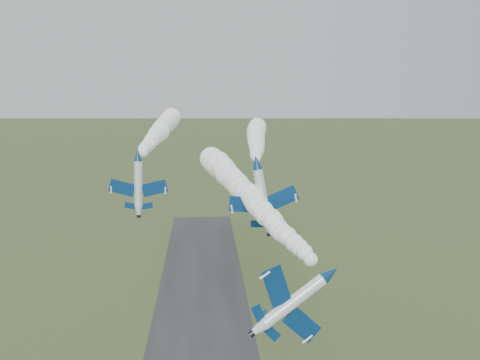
# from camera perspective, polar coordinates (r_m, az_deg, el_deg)

# --- Properties ---
(jet_lead) EXTENTS (6.11, 12.61, 8.87)m
(jet_lead) POSITION_cam_1_polar(r_m,az_deg,el_deg) (63.10, 9.68, -9.82)
(jet_lead) COLOR white
(smoke_trail_jet_lead) EXTENTS (19.54, 63.27, 5.35)m
(smoke_trail_jet_lead) POSITION_cam_1_polar(r_m,az_deg,el_deg) (94.01, 0.81, -1.57)
(smoke_trail_jet_lead) COLOR white
(jet_pair_left) EXTENTS (9.90, 11.89, 2.93)m
(jet_pair_left) POSITION_cam_1_polar(r_m,az_deg,el_deg) (92.28, -10.84, 2.64)
(jet_pair_left) COLOR white
(smoke_trail_jet_pair_left) EXTENTS (7.72, 63.19, 5.19)m
(smoke_trail_jet_pair_left) POSITION_cam_1_polar(r_m,az_deg,el_deg) (125.87, -8.47, 5.27)
(smoke_trail_jet_pair_left) COLOR white
(jet_pair_right) EXTENTS (11.93, 14.43, 3.97)m
(jet_pair_right) POSITION_cam_1_polar(r_m,az_deg,el_deg) (91.04, 1.75, 1.92)
(jet_pair_right) COLOR white
(smoke_trail_jet_pair_right) EXTENTS (11.67, 64.21, 5.17)m
(smoke_trail_jet_pair_right) POSITION_cam_1_polar(r_m,az_deg,el_deg) (126.57, 1.75, 4.40)
(smoke_trail_jet_pair_right) COLOR white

